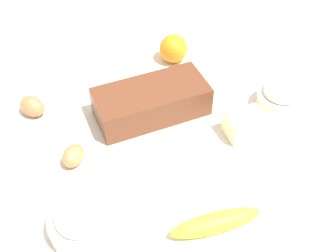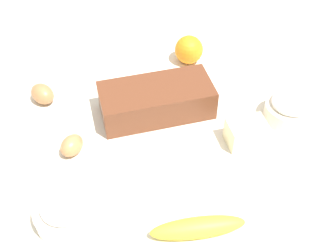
{
  "view_description": "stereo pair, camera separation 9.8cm",
  "coord_description": "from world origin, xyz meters",
  "px_view_note": "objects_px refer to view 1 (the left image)",
  "views": [
    {
      "loc": [
        0.42,
        0.55,
        0.73
      ],
      "look_at": [
        0.0,
        0.0,
        0.04
      ],
      "focal_mm": 44.3,
      "sensor_mm": 36.0,
      "label": 1
    },
    {
      "loc": [
        0.34,
        0.6,
        0.73
      ],
      "look_at": [
        0.0,
        0.0,
        0.04
      ],
      "focal_mm": 44.3,
      "sensor_mm": 36.0,
      "label": 2
    }
  ],
  "objects_px": {
    "orange_fruit": "(173,49)",
    "butter_block": "(245,125)",
    "banana": "(216,223)",
    "egg_beside_bowl": "(73,156)",
    "flour_bowl": "(281,97)",
    "egg_near_butter": "(32,106)",
    "sugar_bowl": "(82,222)",
    "loaf_pan": "(151,101)"
  },
  "relations": [
    {
      "from": "sugar_bowl",
      "to": "butter_block",
      "type": "height_order",
      "value": "sugar_bowl"
    },
    {
      "from": "loaf_pan",
      "to": "egg_beside_bowl",
      "type": "height_order",
      "value": "loaf_pan"
    },
    {
      "from": "orange_fruit",
      "to": "butter_block",
      "type": "bearing_deg",
      "value": 81.6
    },
    {
      "from": "egg_beside_bowl",
      "to": "egg_near_butter",
      "type": "bearing_deg",
      "value": -88.92
    },
    {
      "from": "flour_bowl",
      "to": "egg_near_butter",
      "type": "height_order",
      "value": "flour_bowl"
    },
    {
      "from": "banana",
      "to": "egg_beside_bowl",
      "type": "xyz_separation_m",
      "value": [
        0.14,
        -0.32,
        0.0
      ]
    },
    {
      "from": "egg_beside_bowl",
      "to": "loaf_pan",
      "type": "bearing_deg",
      "value": -173.96
    },
    {
      "from": "egg_near_butter",
      "to": "egg_beside_bowl",
      "type": "height_order",
      "value": "egg_near_butter"
    },
    {
      "from": "flour_bowl",
      "to": "egg_beside_bowl",
      "type": "bearing_deg",
      "value": -17.03
    },
    {
      "from": "orange_fruit",
      "to": "butter_block",
      "type": "relative_size",
      "value": 0.91
    },
    {
      "from": "egg_beside_bowl",
      "to": "sugar_bowl",
      "type": "bearing_deg",
      "value": 67.19
    },
    {
      "from": "orange_fruit",
      "to": "egg_near_butter",
      "type": "bearing_deg",
      "value": -4.87
    },
    {
      "from": "egg_near_butter",
      "to": "egg_beside_bowl",
      "type": "bearing_deg",
      "value": 91.08
    },
    {
      "from": "flour_bowl",
      "to": "orange_fruit",
      "type": "relative_size",
      "value": 1.48
    },
    {
      "from": "banana",
      "to": "egg_near_butter",
      "type": "relative_size",
      "value": 2.68
    },
    {
      "from": "sugar_bowl",
      "to": "egg_near_butter",
      "type": "relative_size",
      "value": 1.86
    },
    {
      "from": "banana",
      "to": "butter_block",
      "type": "distance_m",
      "value": 0.28
    },
    {
      "from": "sugar_bowl",
      "to": "egg_near_butter",
      "type": "bearing_deg",
      "value": -100.07
    },
    {
      "from": "flour_bowl",
      "to": "egg_beside_bowl",
      "type": "relative_size",
      "value": 1.94
    },
    {
      "from": "banana",
      "to": "flour_bowl",
      "type": "bearing_deg",
      "value": -156.02
    },
    {
      "from": "flour_bowl",
      "to": "orange_fruit",
      "type": "height_order",
      "value": "orange_fruit"
    },
    {
      "from": "flour_bowl",
      "to": "loaf_pan",
      "type": "bearing_deg",
      "value": -33.31
    },
    {
      "from": "loaf_pan",
      "to": "flour_bowl",
      "type": "distance_m",
      "value": 0.33
    },
    {
      "from": "orange_fruit",
      "to": "butter_block",
      "type": "height_order",
      "value": "orange_fruit"
    },
    {
      "from": "butter_block",
      "to": "egg_near_butter",
      "type": "bearing_deg",
      "value": -45.29
    },
    {
      "from": "flour_bowl",
      "to": "orange_fruit",
      "type": "distance_m",
      "value": 0.34
    },
    {
      "from": "banana",
      "to": "orange_fruit",
      "type": "bearing_deg",
      "value": -119.6
    },
    {
      "from": "butter_block",
      "to": "egg_beside_bowl",
      "type": "height_order",
      "value": "butter_block"
    },
    {
      "from": "egg_beside_bowl",
      "to": "flour_bowl",
      "type": "bearing_deg",
      "value": 162.97
    },
    {
      "from": "flour_bowl",
      "to": "butter_block",
      "type": "height_order",
      "value": "flour_bowl"
    },
    {
      "from": "sugar_bowl",
      "to": "butter_block",
      "type": "relative_size",
      "value": 1.47
    },
    {
      "from": "loaf_pan",
      "to": "banana",
      "type": "xyz_separation_m",
      "value": [
        0.1,
        0.35,
        -0.02
      ]
    },
    {
      "from": "butter_block",
      "to": "egg_near_butter",
      "type": "relative_size",
      "value": 1.27
    },
    {
      "from": "flour_bowl",
      "to": "orange_fruit",
      "type": "xyz_separation_m",
      "value": [
        0.09,
        -0.33,
        0.01
      ]
    },
    {
      "from": "banana",
      "to": "butter_block",
      "type": "xyz_separation_m",
      "value": [
        -0.23,
        -0.15,
        0.01
      ]
    },
    {
      "from": "egg_near_butter",
      "to": "butter_block",
      "type": "bearing_deg",
      "value": 134.71
    },
    {
      "from": "butter_block",
      "to": "loaf_pan",
      "type": "bearing_deg",
      "value": -55.53
    },
    {
      "from": "loaf_pan",
      "to": "orange_fruit",
      "type": "bearing_deg",
      "value": -127.33
    },
    {
      "from": "banana",
      "to": "orange_fruit",
      "type": "xyz_separation_m",
      "value": [
        -0.28,
        -0.5,
        0.02
      ]
    },
    {
      "from": "loaf_pan",
      "to": "sugar_bowl",
      "type": "bearing_deg",
      "value": 46.44
    },
    {
      "from": "orange_fruit",
      "to": "egg_near_butter",
      "type": "xyz_separation_m",
      "value": [
        0.43,
        -0.04,
        -0.02
      ]
    },
    {
      "from": "orange_fruit",
      "to": "egg_near_butter",
      "type": "distance_m",
      "value": 0.43
    }
  ]
}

